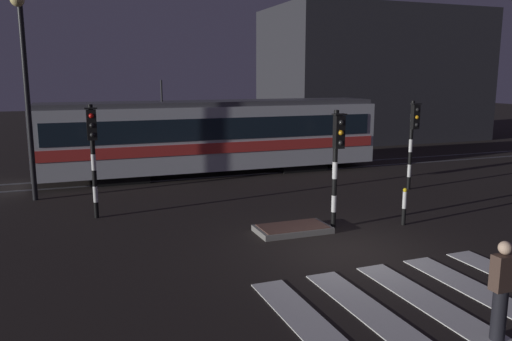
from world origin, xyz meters
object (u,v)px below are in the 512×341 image
traffic_light_corner_far_right (413,132)px  tram (214,135)px  traffic_light_median_centre (337,152)px  street_lamp_trackside_left (25,73)px  traffic_light_corner_far_left (93,144)px  bollard_island_edge (404,206)px  pedestrian_waiting_at_kerb (501,290)px

traffic_light_corner_far_right → tram: 8.42m
traffic_light_median_centre → street_lamp_trackside_left: street_lamp_trackside_left is taller
traffic_light_median_centre → traffic_light_corner_far_right: bearing=33.9°
traffic_light_corner_far_right → traffic_light_corner_far_left: traffic_light_corner_far_left is taller
traffic_light_corner_far_right → street_lamp_trackside_left: 13.94m
traffic_light_corner_far_right → tram: (-6.22, 5.65, -0.50)m
traffic_light_corner_far_right → bollard_island_edge: size_ratio=3.06×
bollard_island_edge → pedestrian_waiting_at_kerb: bearing=-113.4°
traffic_light_median_centre → tram: (-0.99, 9.16, -0.49)m
pedestrian_waiting_at_kerb → bollard_island_edge: bearing=66.6°
traffic_light_median_centre → pedestrian_waiting_at_kerb: size_ratio=1.98×
traffic_light_corner_far_right → traffic_light_corner_far_left: size_ratio=0.98×
tram → bollard_island_edge: (3.09, -9.51, -1.19)m
tram → pedestrian_waiting_at_kerb: size_ratio=8.76×
traffic_light_corner_far_right → street_lamp_trackside_left: (-13.44, 2.99, 2.15)m
traffic_light_median_centre → traffic_light_corner_far_left: bearing=151.0°
traffic_light_corner_far_left → pedestrian_waiting_at_kerb: (5.77, -9.93, -1.42)m
traffic_light_corner_far_left → street_lamp_trackside_left: 4.12m
street_lamp_trackside_left → tram: (7.22, 2.66, -2.65)m
street_lamp_trackside_left → pedestrian_waiting_at_kerb: (7.67, -12.93, -3.52)m
traffic_light_median_centre → traffic_light_corner_far_right: (5.23, 3.51, 0.01)m
traffic_light_median_centre → tram: size_ratio=0.23×
traffic_light_median_centre → pedestrian_waiting_at_kerb: bearing=-94.8°
pedestrian_waiting_at_kerb → bollard_island_edge: pedestrian_waiting_at_kerb is taller
bollard_island_edge → tram: bearing=108.0°
traffic_light_corner_far_left → bollard_island_edge: (8.41, -3.85, -1.74)m
traffic_light_corner_far_right → bollard_island_edge: (-3.14, -3.86, -1.69)m
traffic_light_median_centre → street_lamp_trackside_left: bearing=141.6°
tram → pedestrian_waiting_at_kerb: tram is taller
traffic_light_corner_far_left → pedestrian_waiting_at_kerb: size_ratio=2.04×
traffic_light_median_centre → tram: 9.23m
traffic_light_median_centre → traffic_light_corner_far_left: (-6.32, 3.51, 0.06)m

